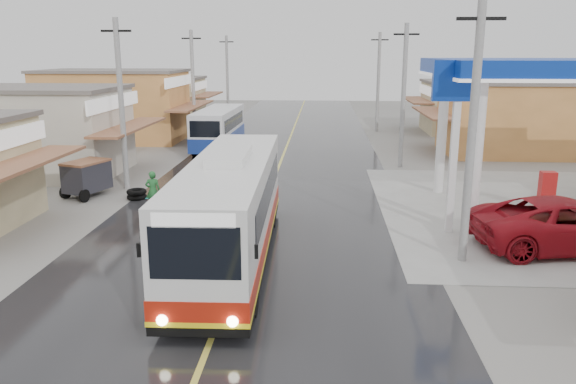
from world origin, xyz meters
name	(u,v)px	position (x,y,z in m)	size (l,w,h in m)	color
ground	(244,256)	(0.00, 0.00, 0.00)	(120.00, 120.00, 0.00)	slate
road	(279,165)	(0.00, 15.00, 0.01)	(12.00, 90.00, 0.02)	black
centre_line	(279,165)	(0.00, 15.00, 0.02)	(0.15, 90.00, 0.01)	#D8CC4C
shopfronts_left	(84,154)	(-13.00, 18.00, 0.00)	(11.00, 44.00, 5.20)	tan
shopfronts_right	(564,181)	(15.00, 12.00, 0.00)	(11.00, 44.00, 4.80)	#B9B0A1
utility_poles_left	(166,161)	(-7.00, 16.00, 0.00)	(1.60, 50.00, 8.00)	gray
utility_poles_right	(400,167)	(7.00, 15.00, 0.00)	(1.60, 36.00, 8.00)	gray
coach_bus	(231,209)	(-0.32, -0.33, 1.69)	(2.76, 11.28, 3.50)	silver
second_bus	(219,128)	(-4.54, 20.38, 1.47)	(2.38, 8.24, 2.72)	silver
jeepney	(568,224)	(10.76, 1.34, 0.87)	(2.90, 6.29, 1.75)	#A2101B
cyclist	(155,202)	(-4.13, 4.08, 0.64)	(0.96, 1.90, 1.96)	black
tricycle_near	(86,176)	(-8.24, 7.27, 0.95)	(2.01, 2.50, 1.66)	#26262D
tyre_stack	(137,194)	(-5.84, 6.94, 0.23)	(0.89, 0.89, 0.46)	black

